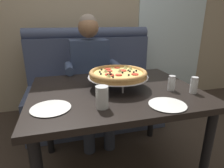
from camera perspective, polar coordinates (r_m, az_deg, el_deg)
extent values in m
cube|color=tan|center=(2.77, -8.44, 22.36)|extent=(6.00, 0.12, 2.80)
cube|color=white|center=(3.16, 18.21, 21.21)|extent=(1.10, 0.02, 2.80)
cube|color=#424C6B|center=(2.29, -4.83, -6.76)|extent=(1.55, 0.60, 0.46)
cube|color=#424C6B|center=(2.51, -6.77, 6.43)|extent=(1.55, 0.18, 0.65)
cylinder|color=#424C6B|center=(2.46, -7.12, 14.98)|extent=(1.55, 0.14, 0.14)
cube|color=black|center=(1.38, 0.85, -2.27)|extent=(1.18, 0.93, 0.04)
cylinder|color=black|center=(1.49, 26.43, -18.91)|extent=(0.06, 0.06, 0.70)
cylinder|color=black|center=(1.85, -18.79, -10.16)|extent=(0.06, 0.06, 0.70)
cylinder|color=black|center=(2.04, 11.92, -6.71)|extent=(0.06, 0.06, 0.70)
cube|color=#2D3342|center=(1.94, -5.56, -1.88)|extent=(0.34, 0.40, 0.15)
cylinder|color=#2D3342|center=(1.84, -7.02, -13.79)|extent=(0.11, 0.11, 0.46)
cylinder|color=#2D3342|center=(1.87, -0.79, -13.02)|extent=(0.11, 0.11, 0.46)
cube|color=#38476B|center=(2.09, -6.79, 5.46)|extent=(0.40, 0.22, 0.56)
cylinder|color=#38476B|center=(1.84, -12.87, 4.63)|extent=(0.08, 0.28, 0.08)
cylinder|color=#38476B|center=(1.92, 1.03, 5.62)|extent=(0.08, 0.28, 0.08)
sphere|color=#997051|center=(2.01, -7.15, 16.62)|extent=(0.21, 0.21, 0.21)
sphere|color=gray|center=(2.02, -7.23, 17.61)|extent=(0.19, 0.19, 0.19)
cylinder|color=silver|center=(1.28, 3.30, -1.00)|extent=(0.01, 0.01, 0.08)
cylinder|color=silver|center=(1.42, -2.69, 0.89)|extent=(0.01, 0.01, 0.08)
cylinder|color=silver|center=(1.47, 4.85, 1.51)|extent=(0.01, 0.01, 0.08)
torus|color=silver|center=(1.38, 1.82, 1.90)|extent=(0.24, 0.24, 0.01)
cylinder|color=silver|center=(1.37, 1.83, 2.22)|extent=(0.44, 0.44, 0.00)
cylinder|color=tan|center=(1.37, 1.83, 2.66)|extent=(0.41, 0.41, 0.02)
torus|color=tan|center=(1.37, 1.84, 3.43)|extent=(0.42, 0.42, 0.03)
cylinder|color=#EFCC6B|center=(1.37, 1.84, 3.22)|extent=(0.35, 0.35, 0.01)
cylinder|color=red|center=(1.31, -0.97, 2.91)|extent=(0.06, 0.06, 0.01)
cylinder|color=red|center=(1.32, 6.93, 2.94)|extent=(0.05, 0.05, 0.01)
cylinder|color=red|center=(1.30, 2.03, 2.75)|extent=(0.05, 0.05, 0.01)
cylinder|color=red|center=(1.42, 3.23, 4.10)|extent=(0.06, 0.06, 0.01)
cylinder|color=red|center=(1.29, -0.55, 2.69)|extent=(0.05, 0.05, 0.01)
cylinder|color=red|center=(1.41, -0.84, 4.01)|extent=(0.05, 0.05, 0.01)
cylinder|color=red|center=(1.50, 1.55, 4.96)|extent=(0.04, 0.04, 0.01)
cylinder|color=red|center=(1.47, -1.33, 4.64)|extent=(0.05, 0.05, 0.01)
sphere|color=black|center=(1.29, 5.06, 2.75)|extent=(0.01, 0.01, 0.01)
sphere|color=black|center=(1.41, 7.32, 3.99)|extent=(0.01, 0.01, 0.01)
sphere|color=black|center=(1.32, -3.37, 3.09)|extent=(0.01, 0.01, 0.01)
sphere|color=black|center=(1.43, -3.18, 4.39)|extent=(0.01, 0.01, 0.01)
sphere|color=black|center=(1.36, -0.60, 3.58)|extent=(0.01, 0.01, 0.01)
sphere|color=black|center=(1.41, 4.92, 4.11)|extent=(0.01, 0.01, 0.01)
sphere|color=black|center=(1.31, -0.28, 2.98)|extent=(0.01, 0.01, 0.01)
sphere|color=black|center=(1.35, 3.15, 3.50)|extent=(0.01, 0.01, 0.01)
sphere|color=black|center=(1.39, 5.44, 3.86)|extent=(0.01, 0.01, 0.01)
sphere|color=black|center=(1.37, -3.68, 3.70)|extent=(0.01, 0.01, 0.01)
sphere|color=black|center=(1.24, 0.33, 2.11)|extent=(0.01, 0.01, 0.01)
sphere|color=black|center=(1.37, 6.59, 3.62)|extent=(0.01, 0.01, 0.01)
cone|color=#CCC675|center=(1.49, 4.03, 5.14)|extent=(0.04, 0.04, 0.02)
cone|color=#CCC675|center=(1.38, -1.95, 4.08)|extent=(0.04, 0.04, 0.02)
cone|color=#CCC675|center=(1.38, 2.36, 4.13)|extent=(0.04, 0.04, 0.02)
cone|color=#CCC675|center=(1.47, 5.61, 4.88)|extent=(0.04, 0.04, 0.02)
cone|color=#CCC675|center=(1.26, -1.03, 2.62)|extent=(0.04, 0.04, 0.02)
cylinder|color=white|center=(1.40, 17.50, -0.13)|extent=(0.05, 0.05, 0.09)
cylinder|color=#4C6633|center=(1.40, 17.43, -0.85)|extent=(0.04, 0.04, 0.05)
cylinder|color=silver|center=(1.38, 17.72, 1.96)|extent=(0.05, 0.05, 0.02)
cylinder|color=white|center=(1.40, 23.46, -0.69)|extent=(0.05, 0.05, 0.09)
cylinder|color=#A82D19|center=(1.40, 23.35, -1.49)|extent=(0.04, 0.04, 0.05)
cylinder|color=silver|center=(1.38, 23.75, 1.51)|extent=(0.05, 0.05, 0.02)
cylinder|color=white|center=(1.12, -17.98, -6.98)|extent=(0.16, 0.16, 0.01)
cone|color=white|center=(1.12, -18.03, -6.56)|extent=(0.23, 0.23, 0.01)
cylinder|color=white|center=(1.16, 16.37, -6.02)|extent=(0.15, 0.15, 0.01)
cone|color=white|center=(1.16, 16.41, -5.61)|extent=(0.22, 0.22, 0.01)
cylinder|color=silver|center=(1.06, -3.03, -4.00)|extent=(0.07, 0.07, 0.13)
cylinder|color=white|center=(1.07, -3.01, -5.18)|extent=(0.06, 0.06, 0.08)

